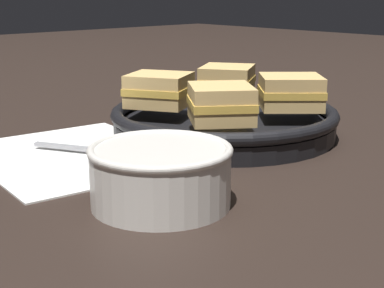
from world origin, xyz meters
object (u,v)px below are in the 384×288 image
soup_bowl (161,171)px  skillet (224,121)px  sandwich_far_left (291,92)px  sandwich_far_right (227,81)px  spoon (116,152)px  sandwich_near_left (159,90)px  sandwich_near_right (221,103)px

soup_bowl → skillet: 0.29m
sandwich_far_left → sandwich_far_right: 0.13m
soup_bowl → skillet: size_ratio=0.44×
spoon → sandwich_far_left: bearing=44.5°
spoon → skillet: bearing=59.4°
spoon → sandwich_far_right: (-0.05, 0.25, 0.06)m
spoon → skillet: 0.18m
sandwich_near_left → sandwich_far_right: bearing=86.5°
spoon → sandwich_near_left: (-0.06, 0.12, 0.06)m
sandwich_near_left → sandwich_near_right: same height
skillet → sandwich_far_right: 0.10m
spoon → sandwich_near_right: (0.07, 0.11, 0.06)m
spoon → sandwich_near_right: 0.14m
sandwich_near_right → sandwich_far_left: (0.01, 0.13, 0.00)m
soup_bowl → sandwich_far_left: size_ratio=1.21×
skillet → sandwich_far_right: size_ratio=2.82×
soup_bowl → spoon: (-0.16, 0.06, -0.03)m
skillet → sandwich_near_right: sandwich_near_right is taller
spoon → sandwich_near_left: size_ratio=1.39×
sandwich_far_left → sandwich_near_right: bearing=-93.5°
sandwich_far_left → sandwich_near_left: bearing=-138.5°
sandwich_far_left → soup_bowl: bearing=-75.0°
soup_bowl → sandwich_far_left: sandwich_far_left is taller
sandwich_near_left → sandwich_near_right: 0.13m
sandwich_near_right → sandwich_far_right: size_ratio=1.01×
skillet → sandwich_far_left: size_ratio=2.78×
soup_bowl → spoon: 0.18m
sandwich_near_left → sandwich_far_right: size_ratio=0.99×
spoon → sandwich_far_left: size_ratio=1.35×
sandwich_near_right → sandwich_far_right: bearing=131.5°
sandwich_near_right → sandwich_far_left: 0.13m
spoon → sandwich_far_right: size_ratio=1.37×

